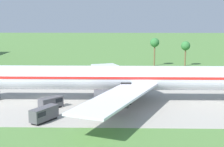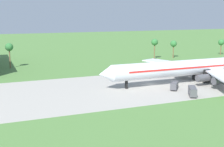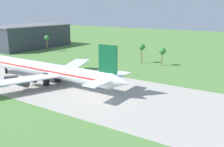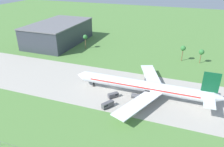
# 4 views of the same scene
# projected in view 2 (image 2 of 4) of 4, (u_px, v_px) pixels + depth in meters

# --- Properties ---
(ground_plane) EXTENTS (600.00, 600.00, 0.00)m
(ground_plane) POSITION_uv_depth(u_px,v_px,m) (151.00, 85.00, 110.23)
(ground_plane) COLOR #517F3D
(taxiway_strip) EXTENTS (320.00, 44.00, 0.02)m
(taxiway_strip) POSITION_uv_depth(u_px,v_px,m) (151.00, 84.00, 110.23)
(taxiway_strip) COLOR #A8A399
(taxiway_strip) RESTS_ON ground_plane
(jet_airliner) EXTENTS (76.18, 59.30, 17.88)m
(jet_airliner) POSITION_uv_depth(u_px,v_px,m) (198.00, 67.00, 113.84)
(jet_airliner) COLOR silver
(jet_airliner) RESTS_ON ground_plane
(baggage_tug) EXTENTS (5.08, 5.40, 2.49)m
(baggage_tug) POSITION_uv_depth(u_px,v_px,m) (174.00, 86.00, 102.80)
(baggage_tug) COLOR black
(baggage_tug) RESTS_ON ground_plane
(fuel_truck) EXTENTS (4.81, 6.41, 2.79)m
(fuel_truck) POSITION_uv_depth(u_px,v_px,m) (193.00, 92.00, 94.42)
(fuel_truck) COLOR black
(fuel_truck) RESTS_ON ground_plane
(palm_tree_row) EXTENTS (124.53, 3.60, 11.51)m
(palm_tree_row) POSITION_uv_depth(u_px,v_px,m) (147.00, 44.00, 167.46)
(palm_tree_row) COLOR brown
(palm_tree_row) RESTS_ON ground_plane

